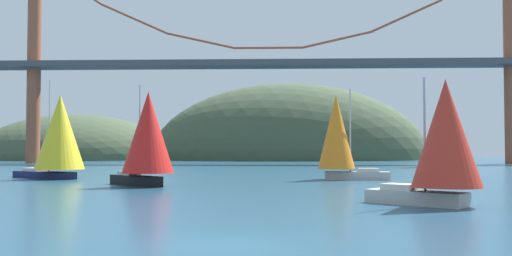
# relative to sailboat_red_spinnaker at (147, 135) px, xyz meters

# --- Properties ---
(ground_plane) EXTENTS (360.00, 360.00, 0.00)m
(ground_plane) POSITION_rel_sailboat_red_spinnaker_xyz_m (9.35, -27.85, -4.34)
(ground_plane) COLOR navy
(headland_left) EXTENTS (55.60, 44.00, 25.22)m
(headland_left) POSITION_rel_sailboat_red_spinnaker_xyz_m (-45.65, 107.15, -4.34)
(headland_left) COLOR #425138
(headland_left) RESTS_ON ground_plane
(headland_center) EXTENTS (77.06, 44.00, 42.02)m
(headland_center) POSITION_rel_sailboat_red_spinnaker_xyz_m (14.35, 107.15, -4.34)
(headland_center) COLOR #425138
(headland_center) RESTS_ON ground_plane
(suspension_bridge) EXTENTS (134.78, 6.00, 43.21)m
(suspension_bridge) POSITION_rel_sailboat_red_spinnaker_xyz_m (9.35, 67.15, 16.78)
(suspension_bridge) COLOR brown
(suspension_bridge) RESTS_ON ground_plane
(sailboat_red_spinnaker) EXTENTS (7.34, 7.42, 8.77)m
(sailboat_red_spinnaker) POSITION_rel_sailboat_red_spinnaker_xyz_m (0.00, 0.00, 0.00)
(sailboat_red_spinnaker) COLOR black
(sailboat_red_spinnaker) RESTS_ON ground_plane
(sailboat_orange_sail) EXTENTS (7.43, 4.06, 9.35)m
(sailboat_orange_sail) POSITION_rel_sailboat_red_spinnaker_xyz_m (17.35, 10.50, 0.24)
(sailboat_orange_sail) COLOR #B7B2A8
(sailboat_orange_sail) RESTS_ON ground_plane
(sailboat_scarlet_sail) EXTENTS (6.96, 6.39, 7.36)m
(sailboat_scarlet_sail) POSITION_rel_sailboat_red_spinnaker_xyz_m (20.41, -15.24, -0.54)
(sailboat_scarlet_sail) COLOR #B7B2A8
(sailboat_scarlet_sail) RESTS_ON ground_plane
(sailboat_yellow_sail) EXTENTS (9.78, 7.97, 10.50)m
(sailboat_yellow_sail) POSITION_rel_sailboat_red_spinnaker_xyz_m (-11.94, 10.71, 0.33)
(sailboat_yellow_sail) COLOR #191E4C
(sailboat_yellow_sail) RESTS_ON ground_plane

